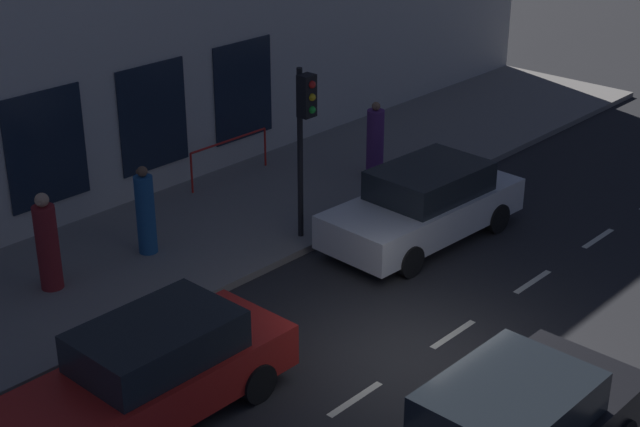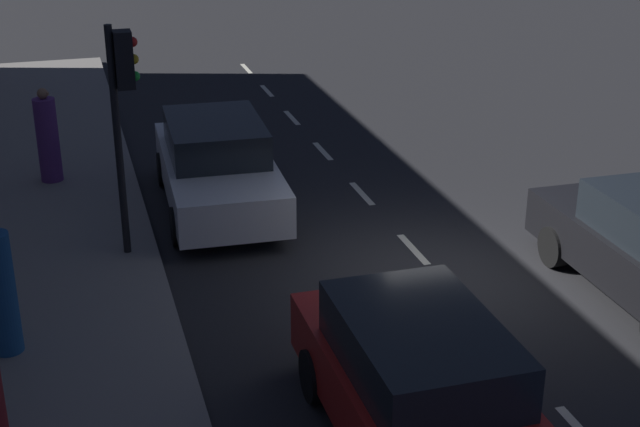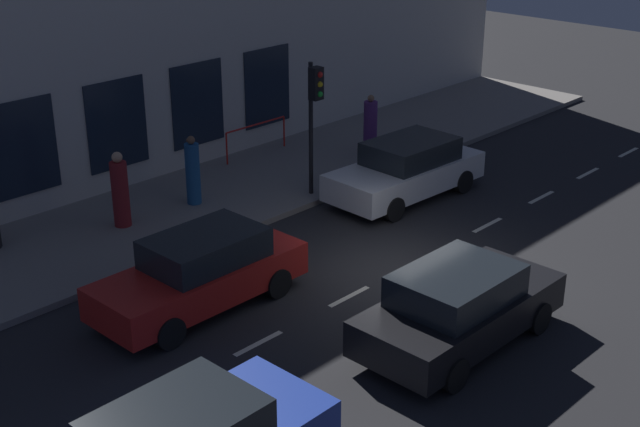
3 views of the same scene
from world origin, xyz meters
name	(u,v)px [view 3 (image 3 of 3)]	position (x,y,z in m)	size (l,w,h in m)	color
ground_plane	(397,272)	(0.00, 0.00, 0.00)	(60.00, 60.00, 0.00)	#232326
sidewalk	(214,198)	(6.25, 0.00, 0.07)	(4.50, 32.00, 0.15)	gray
building_facade	(145,23)	(8.80, 0.00, 4.39)	(0.65, 32.00, 8.81)	beige
lane_centre_line	(424,258)	(0.00, -1.00, 0.00)	(0.12, 27.20, 0.01)	beige
traffic_light	(314,101)	(4.34, -1.88, 2.72)	(0.46, 0.32, 3.56)	black
parked_car_1	(407,169)	(2.69, -3.71, 0.79)	(2.10, 4.66, 1.58)	silver
parked_car_2	(459,306)	(-2.73, 1.59, 0.79)	(2.03, 4.46, 1.58)	black
parked_car_3	(201,272)	(1.90, 3.99, 0.79)	(1.83, 4.54, 1.58)	red
pedestrian_0	(370,126)	(5.54, -5.57, 0.97)	(0.55, 0.55, 1.79)	#5B2D70
pedestrian_1	(193,173)	(6.19, 0.72, 0.99)	(0.53, 0.53, 1.82)	#1E5189
pedestrian_2	(120,192)	(6.31, 2.85, 1.02)	(0.57, 0.57, 1.89)	maroon
red_railing	(256,131)	(7.86, -3.03, 0.89)	(0.05, 2.38, 0.97)	red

